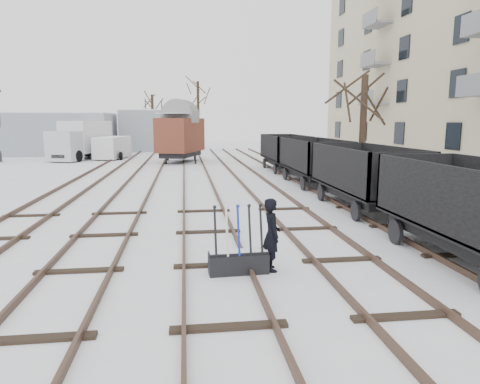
# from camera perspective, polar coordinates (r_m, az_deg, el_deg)

# --- Properties ---
(ground) EXTENTS (120.00, 120.00, 0.00)m
(ground) POSITION_cam_1_polar(r_m,az_deg,el_deg) (9.93, -3.27, -9.87)
(ground) COLOR white
(ground) RESTS_ON ground
(tracks) EXTENTS (13.90, 52.00, 0.16)m
(tracks) POSITION_cam_1_polar(r_m,az_deg,el_deg) (23.26, -5.72, 1.48)
(tracks) COLOR black
(tracks) RESTS_ON ground
(shed_left) EXTENTS (10.00, 8.00, 4.10)m
(shed_left) POSITION_cam_1_polar(r_m,az_deg,el_deg) (47.02, -22.80, 7.22)
(shed_left) COLOR #969FA9
(shed_left) RESTS_ON ground
(shed_right) EXTENTS (7.00, 6.00, 4.50)m
(shed_right) POSITION_cam_1_polar(r_m,az_deg,el_deg) (49.48, -11.38, 8.08)
(shed_right) COLOR #969FA9
(shed_right) RESTS_ON ground
(ground_frame) EXTENTS (1.32, 0.48, 1.49)m
(ground_frame) POSITION_cam_1_polar(r_m,az_deg,el_deg) (9.42, -0.22, -9.12)
(ground_frame) COLOR black
(ground_frame) RESTS_ON ground
(worker) EXTENTS (0.43, 0.62, 1.63)m
(worker) POSITION_cam_1_polar(r_m,az_deg,el_deg) (9.48, 4.23, -5.69)
(worker) COLOR black
(worker) RESTS_ON ground
(freight_wagon_a) EXTENTS (2.31, 5.77, 2.35)m
(freight_wagon_a) POSITION_cam_1_polar(r_m,az_deg,el_deg) (11.20, 29.35, -4.07)
(freight_wagon_a) COLOR black
(freight_wagon_a) RESTS_ON ground
(freight_wagon_b) EXTENTS (2.31, 5.77, 2.35)m
(freight_wagon_b) POSITION_cam_1_polar(r_m,az_deg,el_deg) (16.67, 16.22, 0.85)
(freight_wagon_b) COLOR black
(freight_wagon_b) RESTS_ON ground
(freight_wagon_c) EXTENTS (2.31, 5.77, 2.35)m
(freight_wagon_c) POSITION_cam_1_polar(r_m,az_deg,el_deg) (22.63, 9.76, 3.27)
(freight_wagon_c) COLOR black
(freight_wagon_c) RESTS_ON ground
(freight_wagon_d) EXTENTS (2.31, 5.77, 2.35)m
(freight_wagon_d) POSITION_cam_1_polar(r_m,az_deg,el_deg) (28.77, 6.02, 4.65)
(freight_wagon_d) COLOR black
(freight_wagon_d) RESTS_ON ground
(box_van_wagon) EXTENTS (4.24, 5.68, 3.87)m
(box_van_wagon) POSITION_cam_1_polar(r_m,az_deg,el_deg) (34.76, -7.93, 7.68)
(box_van_wagon) COLOR black
(box_van_wagon) RESTS_ON ground
(lorry) EXTENTS (3.78, 7.54, 3.28)m
(lorry) POSITION_cam_1_polar(r_m,az_deg,el_deg) (39.51, -20.37, 6.56)
(lorry) COLOR black
(lorry) RESTS_ON ground
(panel_van) EXTENTS (2.79, 4.68, 1.93)m
(panel_van) POSITION_cam_1_polar(r_m,az_deg,el_deg) (39.18, -16.64, 5.73)
(panel_van) COLOR silver
(panel_van) RESTS_ON ground
(tree_near) EXTENTS (0.30, 0.30, 5.28)m
(tree_near) POSITION_cam_1_polar(r_m,az_deg,el_deg) (19.98, 16.01, 7.25)
(tree_near) COLOR black
(tree_near) RESTS_ON ground
(tree_far_left) EXTENTS (0.30, 0.30, 6.15)m
(tree_far_left) POSITION_cam_1_polar(r_m,az_deg,el_deg) (48.85, -11.53, 9.02)
(tree_far_left) COLOR black
(tree_far_left) RESTS_ON ground
(tree_far_right) EXTENTS (0.30, 0.30, 7.76)m
(tree_far_right) POSITION_cam_1_polar(r_m,az_deg,el_deg) (50.35, -5.58, 10.09)
(tree_far_right) COLOR black
(tree_far_right) RESTS_ON ground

